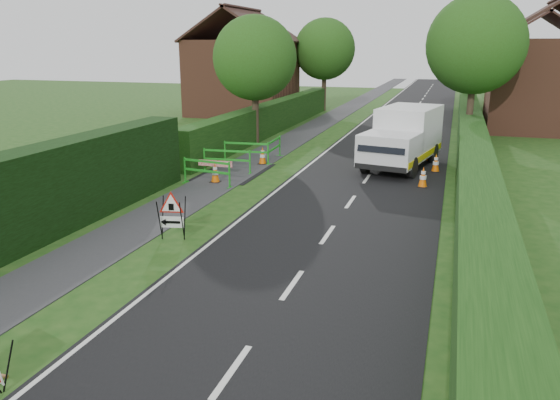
# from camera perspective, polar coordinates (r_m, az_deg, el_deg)

# --- Properties ---
(ground) EXTENTS (120.00, 120.00, 0.00)m
(ground) POSITION_cam_1_polar(r_m,az_deg,el_deg) (12.33, -11.43, -9.13)
(ground) COLOR #1B4513
(ground) RESTS_ON ground
(road_surface) EXTENTS (6.00, 90.00, 0.02)m
(road_surface) POSITION_cam_1_polar(r_m,az_deg,el_deg) (45.10, 13.78, 8.89)
(road_surface) COLOR black
(road_surface) RESTS_ON ground
(footpath) EXTENTS (2.00, 90.00, 0.02)m
(footpath) POSITION_cam_1_polar(r_m,az_deg,el_deg) (45.81, 6.82, 9.33)
(footpath) COLOR #2D2D30
(footpath) RESTS_ON ground
(hedge_west_far) EXTENTS (1.00, 24.00, 1.80)m
(hedge_west_far) POSITION_cam_1_polar(r_m,az_deg,el_deg) (33.82, -0.83, 7.13)
(hedge_west_far) COLOR #14380F
(hedge_west_far) RESTS_ON ground
(hedge_east) EXTENTS (1.20, 50.00, 1.50)m
(hedge_east) POSITION_cam_1_polar(r_m,az_deg,el_deg) (26.22, 19.29, 3.66)
(hedge_east) COLOR #14380F
(hedge_east) RESTS_ON ground
(house_west) EXTENTS (7.50, 7.40, 7.88)m
(house_west) POSITION_cam_1_polar(r_m,az_deg,el_deg) (42.72, -3.88, 12.83)
(house_west) COLOR brown
(house_west) RESTS_ON ground
(house_east_a) EXTENTS (7.50, 7.40, 7.88)m
(house_east_a) POSITION_cam_1_polar(r_m,az_deg,el_deg) (38.14, 26.28, 10.91)
(house_east_a) COLOR brown
(house_east_a) RESTS_ON ground
(house_east_b) EXTENTS (7.50, 7.40, 7.88)m
(house_east_b) POSITION_cam_1_polar(r_m,az_deg,el_deg) (52.13, 25.29, 11.94)
(house_east_b) COLOR brown
(house_east_b) RESTS_ON ground
(tree_nw) EXTENTS (4.40, 4.40, 6.70)m
(tree_nw) POSITION_cam_1_polar(r_m,az_deg,el_deg) (29.53, -2.65, 14.58)
(tree_nw) COLOR #2D2116
(tree_nw) RESTS_ON ground
(tree_ne) EXTENTS (5.20, 5.20, 7.79)m
(tree_ne) POSITION_cam_1_polar(r_m,az_deg,el_deg) (31.70, 19.80, 15.04)
(tree_ne) COLOR #2D2116
(tree_ne) RESTS_ON ground
(tree_fw) EXTENTS (4.80, 4.80, 7.24)m
(tree_fw) POSITION_cam_1_polar(r_m,az_deg,el_deg) (44.87, 4.70, 15.43)
(tree_fw) COLOR #2D2116
(tree_fw) RESTS_ON ground
(tree_fe) EXTENTS (4.20, 4.20, 6.33)m
(tree_fe) POSITION_cam_1_polar(r_m,az_deg,el_deg) (47.71, 19.21, 13.93)
(tree_fe) COLOR #2D2116
(tree_fe) RESTS_ON ground
(triangle_sign) EXTENTS (0.93, 0.93, 1.15)m
(triangle_sign) POSITION_cam_1_polar(r_m,az_deg,el_deg) (15.04, -11.39, -1.24)
(triangle_sign) COLOR black
(triangle_sign) RESTS_ON ground
(works_van) EXTENTS (3.19, 5.87, 2.54)m
(works_van) POSITION_cam_1_polar(r_m,az_deg,el_deg) (24.35, 12.79, 6.51)
(works_van) COLOR silver
(works_van) RESTS_ON ground
(traffic_cone_0) EXTENTS (0.38, 0.38, 0.79)m
(traffic_cone_0) POSITION_cam_1_polar(r_m,az_deg,el_deg) (21.11, 14.72, 2.33)
(traffic_cone_0) COLOR black
(traffic_cone_0) RESTS_ON ground
(traffic_cone_1) EXTENTS (0.38, 0.38, 0.79)m
(traffic_cone_1) POSITION_cam_1_polar(r_m,az_deg,el_deg) (23.86, 15.97, 3.77)
(traffic_cone_1) COLOR black
(traffic_cone_1) RESTS_ON ground
(traffic_cone_2) EXTENTS (0.38, 0.38, 0.79)m
(traffic_cone_2) POSITION_cam_1_polar(r_m,az_deg,el_deg) (26.18, 15.21, 4.86)
(traffic_cone_2) COLOR black
(traffic_cone_2) RESTS_ON ground
(traffic_cone_3) EXTENTS (0.38, 0.38, 0.79)m
(traffic_cone_3) POSITION_cam_1_polar(r_m,az_deg,el_deg) (21.28, -6.79, 2.86)
(traffic_cone_3) COLOR black
(traffic_cone_3) RESTS_ON ground
(traffic_cone_4) EXTENTS (0.38, 0.38, 0.79)m
(traffic_cone_4) POSITION_cam_1_polar(r_m,az_deg,el_deg) (24.47, -1.83, 4.67)
(traffic_cone_4) COLOR black
(traffic_cone_4) RESTS_ON ground
(ped_barrier_0) EXTENTS (2.09, 0.64, 1.00)m
(ped_barrier_0) POSITION_cam_1_polar(r_m,az_deg,el_deg) (20.84, -7.68, 3.22)
(ped_barrier_0) COLOR #1A921D
(ped_barrier_0) RESTS_ON ground
(ped_barrier_1) EXTENTS (2.08, 0.48, 1.00)m
(ped_barrier_1) POSITION_cam_1_polar(r_m,az_deg,el_deg) (22.87, -5.57, 4.41)
(ped_barrier_1) COLOR #1A921D
(ped_barrier_1) RESTS_ON ground
(ped_barrier_2) EXTENTS (2.08, 0.55, 1.00)m
(ped_barrier_2) POSITION_cam_1_polar(r_m,az_deg,el_deg) (24.55, -3.55, 5.25)
(ped_barrier_2) COLOR #1A921D
(ped_barrier_2) RESTS_ON ground
(ped_barrier_3) EXTENTS (0.44, 2.07, 1.00)m
(ped_barrier_3) POSITION_cam_1_polar(r_m,az_deg,el_deg) (25.29, -0.61, 5.59)
(ped_barrier_3) COLOR #1A921D
(ped_barrier_3) RESTS_ON ground
(redwhite_plank) EXTENTS (1.50, 0.07, 0.25)m
(redwhite_plank) POSITION_cam_1_polar(r_m,az_deg,el_deg) (22.79, -6.75, 2.71)
(redwhite_plank) COLOR red
(redwhite_plank) RESTS_ON ground
(litter_can) EXTENTS (0.12, 0.07, 0.07)m
(litter_can) POSITION_cam_1_polar(r_m,az_deg,el_deg) (10.22, -26.84, -16.28)
(litter_can) COLOR #BF7F4C
(litter_can) RESTS_ON ground
(hatchback_car) EXTENTS (2.16, 3.70, 1.18)m
(hatchback_car) POSITION_cam_1_polar(r_m,az_deg,el_deg) (36.94, 11.77, 8.47)
(hatchback_car) COLOR white
(hatchback_car) RESTS_ON ground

